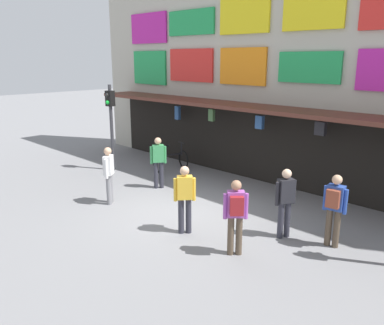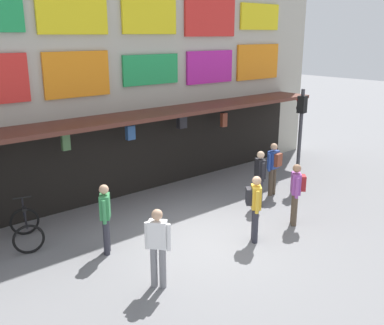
{
  "view_description": "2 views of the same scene",
  "coord_description": "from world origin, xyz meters",
  "px_view_note": "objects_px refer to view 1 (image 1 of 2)",
  "views": [
    {
      "loc": [
        7.21,
        -7.05,
        4.13
      ],
      "look_at": [
        -0.06,
        0.33,
        1.39
      ],
      "focal_mm": 37.02,
      "sensor_mm": 36.0,
      "label": 1
    },
    {
      "loc": [
        -6.7,
        -7.34,
        4.92
      ],
      "look_at": [
        0.54,
        1.19,
        1.63
      ],
      "focal_mm": 41.01,
      "sensor_mm": 36.0,
      "label": 2
    }
  ],
  "objects_px": {
    "bicycle_parked": "(171,160)",
    "pedestrian_in_red": "(185,194)",
    "traffic_light_near": "(111,114)",
    "pedestrian_in_black": "(158,160)",
    "pedestrian_in_white": "(236,212)",
    "pedestrian_in_purple": "(334,205)",
    "pedestrian_in_blue": "(285,199)",
    "pedestrian_in_yellow": "(109,172)"
  },
  "relations": [
    {
      "from": "pedestrian_in_white",
      "to": "pedestrian_in_blue",
      "type": "relative_size",
      "value": 1.0
    },
    {
      "from": "bicycle_parked",
      "to": "pedestrian_in_blue",
      "type": "xyz_separation_m",
      "value": [
        6.15,
        -2.01,
        0.55
      ]
    },
    {
      "from": "pedestrian_in_purple",
      "to": "pedestrian_in_red",
      "type": "bearing_deg",
      "value": -148.12
    },
    {
      "from": "traffic_light_near",
      "to": "pedestrian_in_blue",
      "type": "xyz_separation_m",
      "value": [
        7.79,
        -0.55,
        -1.19
      ]
    },
    {
      "from": "pedestrian_in_white",
      "to": "pedestrian_in_blue",
      "type": "height_order",
      "value": "same"
    },
    {
      "from": "bicycle_parked",
      "to": "pedestrian_in_black",
      "type": "xyz_separation_m",
      "value": [
        1.25,
        -1.67,
        0.55
      ]
    },
    {
      "from": "pedestrian_in_white",
      "to": "bicycle_parked",
      "type": "bearing_deg",
      "value": 149.14
    },
    {
      "from": "pedestrian_in_blue",
      "to": "traffic_light_near",
      "type": "bearing_deg",
      "value": 175.95
    },
    {
      "from": "pedestrian_in_black",
      "to": "pedestrian_in_blue",
      "type": "xyz_separation_m",
      "value": [
        4.9,
        -0.34,
        0.0
      ]
    },
    {
      "from": "traffic_light_near",
      "to": "pedestrian_in_white",
      "type": "relative_size",
      "value": 1.9
    },
    {
      "from": "pedestrian_in_white",
      "to": "pedestrian_in_purple",
      "type": "height_order",
      "value": "same"
    },
    {
      "from": "pedestrian_in_yellow",
      "to": "pedestrian_in_white",
      "type": "relative_size",
      "value": 1.0
    },
    {
      "from": "bicycle_parked",
      "to": "pedestrian_in_white",
      "type": "height_order",
      "value": "pedestrian_in_white"
    },
    {
      "from": "pedestrian_in_yellow",
      "to": "pedestrian_in_red",
      "type": "distance_m",
      "value": 2.99
    },
    {
      "from": "bicycle_parked",
      "to": "pedestrian_in_black",
      "type": "height_order",
      "value": "pedestrian_in_black"
    },
    {
      "from": "bicycle_parked",
      "to": "pedestrian_in_red",
      "type": "height_order",
      "value": "pedestrian_in_red"
    },
    {
      "from": "pedestrian_in_white",
      "to": "pedestrian_in_blue",
      "type": "bearing_deg",
      "value": 79.72
    },
    {
      "from": "pedestrian_in_white",
      "to": "pedestrian_in_black",
      "type": "height_order",
      "value": "same"
    },
    {
      "from": "pedestrian_in_white",
      "to": "pedestrian_in_blue",
      "type": "distance_m",
      "value": 1.53
    },
    {
      "from": "bicycle_parked",
      "to": "traffic_light_near",
      "type": "bearing_deg",
      "value": -138.34
    },
    {
      "from": "pedestrian_in_purple",
      "to": "pedestrian_in_black",
      "type": "bearing_deg",
      "value": 179.96
    },
    {
      "from": "traffic_light_near",
      "to": "pedestrian_in_yellow",
      "type": "distance_m",
      "value": 3.84
    },
    {
      "from": "bicycle_parked",
      "to": "pedestrian_in_red",
      "type": "xyz_separation_m",
      "value": [
        4.3,
        -3.47,
        0.59
      ]
    },
    {
      "from": "traffic_light_near",
      "to": "pedestrian_in_black",
      "type": "relative_size",
      "value": 1.9
    },
    {
      "from": "bicycle_parked",
      "to": "pedestrian_in_black",
      "type": "relative_size",
      "value": 0.78
    },
    {
      "from": "pedestrian_in_purple",
      "to": "pedestrian_in_blue",
      "type": "relative_size",
      "value": 1.0
    },
    {
      "from": "pedestrian_in_purple",
      "to": "pedestrian_in_white",
      "type": "bearing_deg",
      "value": -125.36
    },
    {
      "from": "pedestrian_in_black",
      "to": "pedestrian_in_blue",
      "type": "distance_m",
      "value": 4.92
    },
    {
      "from": "traffic_light_near",
      "to": "pedestrian_in_black",
      "type": "bearing_deg",
      "value": -4.18
    },
    {
      "from": "pedestrian_in_yellow",
      "to": "pedestrian_in_black",
      "type": "relative_size",
      "value": 1.0
    },
    {
      "from": "bicycle_parked",
      "to": "pedestrian_in_yellow",
      "type": "relative_size",
      "value": 0.78
    },
    {
      "from": "pedestrian_in_red",
      "to": "traffic_light_near",
      "type": "bearing_deg",
      "value": 161.3
    },
    {
      "from": "traffic_light_near",
      "to": "bicycle_parked",
      "type": "distance_m",
      "value": 2.81
    },
    {
      "from": "bicycle_parked",
      "to": "pedestrian_in_yellow",
      "type": "bearing_deg",
      "value": -69.96
    },
    {
      "from": "pedestrian_in_white",
      "to": "pedestrian_in_purple",
      "type": "distance_m",
      "value": 2.25
    },
    {
      "from": "pedestrian_in_blue",
      "to": "pedestrian_in_purple",
      "type": "bearing_deg",
      "value": 18.03
    },
    {
      "from": "pedestrian_in_blue",
      "to": "pedestrian_in_white",
      "type": "bearing_deg",
      "value": -100.28
    },
    {
      "from": "pedestrian_in_black",
      "to": "pedestrian_in_blue",
      "type": "bearing_deg",
      "value": -3.96
    },
    {
      "from": "pedestrian_in_black",
      "to": "pedestrian_in_red",
      "type": "distance_m",
      "value": 3.54
    },
    {
      "from": "traffic_light_near",
      "to": "pedestrian_in_white",
      "type": "height_order",
      "value": "traffic_light_near"
    },
    {
      "from": "pedestrian_in_purple",
      "to": "pedestrian_in_red",
      "type": "xyz_separation_m",
      "value": [
        -2.88,
        -1.79,
        0.0
      ]
    },
    {
      "from": "bicycle_parked",
      "to": "pedestrian_in_blue",
      "type": "relative_size",
      "value": 0.78
    }
  ]
}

